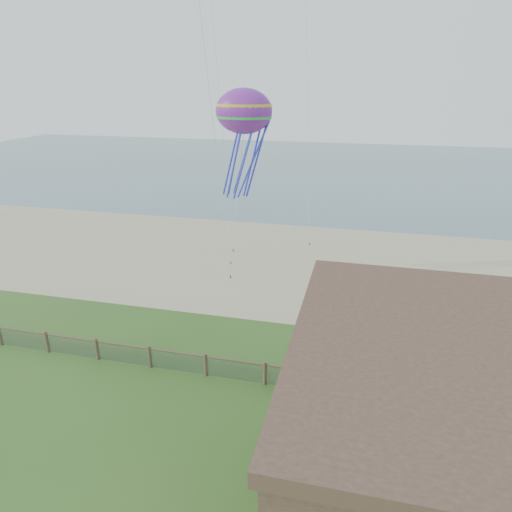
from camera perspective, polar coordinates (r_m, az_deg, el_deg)
name	(u,v)px	position (r m, az deg, el deg)	size (l,w,h in m)	color
ground	(153,468)	(19.46, -12.72, -24.43)	(160.00, 160.00, 0.00)	#30581E
sand_beach	(272,261)	(37.27, 1.96, -0.57)	(72.00, 20.00, 0.02)	tan
ocean	(325,168)	(79.45, 8.56, 10.87)	(160.00, 68.00, 0.02)	slate
chainlink_fence	(206,366)	(23.31, -6.31, -13.51)	(36.20, 0.20, 1.25)	#4A3A29
motel_deck	(495,429)	(22.50, 27.69, -18.59)	(15.00, 2.00, 0.50)	brown
picnic_table	(345,480)	(18.36, 11.09, -25.82)	(2.05, 1.55, 0.87)	brown
octopus_kite	(244,142)	(30.68, -1.50, 14.06)	(3.63, 2.56, 7.48)	#E6245C
kite_white	(199,5)	(27.66, -7.18, 28.70)	(1.13, 0.70, 2.82)	white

